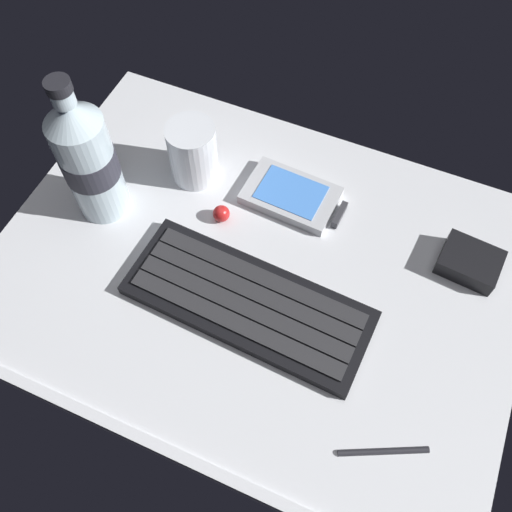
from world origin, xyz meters
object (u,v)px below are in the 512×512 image
at_px(juice_cup, 193,154).
at_px(charger_block, 470,262).
at_px(keyboard, 248,302).
at_px(trackball_mouse, 221,214).
at_px(handheld_device, 295,197).
at_px(stylus_pen, 384,451).
at_px(water_bottle, 88,159).

height_order(juice_cup, charger_block, juice_cup).
bearing_deg(keyboard, trackball_mouse, 129.33).
relative_size(charger_block, trackball_mouse, 3.18).
xyz_separation_m(handheld_device, trackball_mouse, (-0.08, -0.06, 0.00)).
bearing_deg(trackball_mouse, charger_block, 10.10).
bearing_deg(charger_block, keyboard, -145.75).
distance_m(juice_cup, stylus_pen, 0.42).
height_order(handheld_device, water_bottle, water_bottle).
bearing_deg(water_bottle, juice_cup, 47.06).
height_order(handheld_device, trackball_mouse, trackball_mouse).
distance_m(keyboard, juice_cup, 0.21).
bearing_deg(trackball_mouse, handheld_device, 40.28).
relative_size(keyboard, charger_block, 4.22).
bearing_deg(juice_cup, keyboard, -46.39).
distance_m(juice_cup, charger_block, 0.37).
bearing_deg(water_bottle, trackball_mouse, 14.70).
bearing_deg(stylus_pen, handheld_device, 101.86).
xyz_separation_m(juice_cup, charger_block, (0.37, 0.00, -0.03)).
bearing_deg(trackball_mouse, keyboard, -50.67).
distance_m(handheld_device, charger_block, 0.23).
bearing_deg(juice_cup, trackball_mouse, -39.82).
xyz_separation_m(water_bottle, charger_block, (0.46, 0.09, -0.08)).
xyz_separation_m(keyboard, trackball_mouse, (-0.08, 0.10, 0.00)).
height_order(juice_cup, stylus_pen, juice_cup).
xyz_separation_m(handheld_device, juice_cup, (-0.14, -0.01, 0.03)).
relative_size(trackball_mouse, stylus_pen, 0.23).
relative_size(handheld_device, water_bottle, 0.63).
distance_m(handheld_device, water_bottle, 0.26).
xyz_separation_m(charger_block, stylus_pen, (-0.03, -0.25, -0.01)).
bearing_deg(keyboard, stylus_pen, -26.42).
relative_size(juice_cup, water_bottle, 0.41).
height_order(trackball_mouse, stylus_pen, trackball_mouse).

